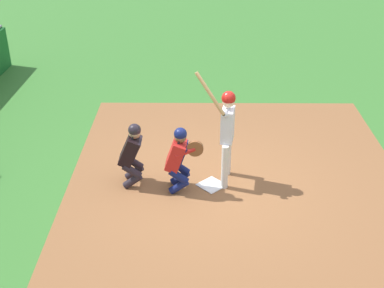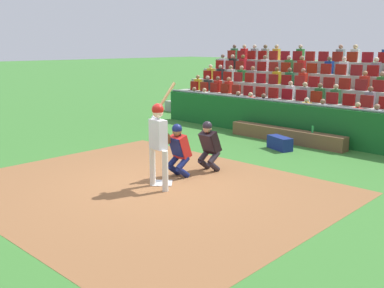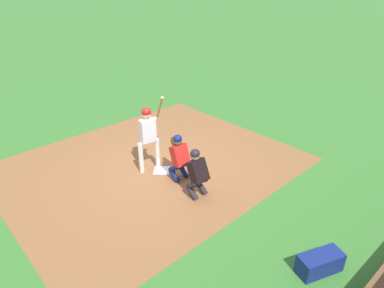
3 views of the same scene
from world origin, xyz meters
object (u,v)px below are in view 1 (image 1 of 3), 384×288
(catcher_crouching, at_px, (179,156))
(home_plate_umpire, at_px, (132,152))
(home_plate_marker, at_px, (212,185))
(batter_at_plate, at_px, (227,127))

(catcher_crouching, xyz_separation_m, home_plate_umpire, (-0.17, -0.89, -0.02))
(home_plate_marker, height_order, home_plate_umpire, home_plate_umpire)
(catcher_crouching, height_order, home_plate_umpire, catcher_crouching)
(batter_at_plate, distance_m, catcher_crouching, 1.03)
(home_plate_umpire, bearing_deg, batter_at_plate, 95.26)
(batter_at_plate, xyz_separation_m, home_plate_umpire, (0.16, -1.76, -0.48))
(batter_at_plate, relative_size, home_plate_umpire, 1.77)
(home_plate_marker, distance_m, batter_at_plate, 1.21)
(batter_at_plate, bearing_deg, home_plate_umpire, -84.74)
(home_plate_umpire, bearing_deg, home_plate_marker, 88.73)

